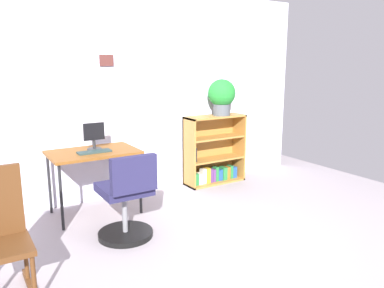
% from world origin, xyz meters
% --- Properties ---
extents(ground_plane, '(6.24, 6.24, 0.00)m').
position_xyz_m(ground_plane, '(0.00, 0.00, 0.00)').
color(ground_plane, gray).
extents(wall_back, '(5.20, 0.12, 2.50)m').
position_xyz_m(wall_back, '(-0.00, 2.15, 1.25)').
color(wall_back, silver).
rests_on(wall_back, ground_plane).
extents(desk, '(0.92, 0.61, 0.70)m').
position_xyz_m(desk, '(-0.59, 1.71, 0.64)').
color(desk, brown).
rests_on(desk, ground_plane).
extents(monitor, '(0.23, 0.16, 0.29)m').
position_xyz_m(monitor, '(-0.56, 1.77, 0.85)').
color(monitor, '#262628').
rests_on(monitor, desk).
extents(keyboard, '(0.35, 0.13, 0.02)m').
position_xyz_m(keyboard, '(-0.60, 1.63, 0.71)').
color(keyboard, '#253736').
rests_on(keyboard, desk).
extents(office_chair, '(0.52, 0.54, 0.84)m').
position_xyz_m(office_chair, '(-0.54, 0.92, 0.37)').
color(office_chair, black).
rests_on(office_chair, ground_plane).
extents(bookshelf_low, '(0.85, 0.30, 0.93)m').
position_xyz_m(bookshelf_low, '(1.15, 1.96, 0.40)').
color(bookshelf_low, '#A17032').
rests_on(bookshelf_low, ground_plane).
extents(potted_plant_on_shelf, '(0.37, 0.37, 0.48)m').
position_xyz_m(potted_plant_on_shelf, '(1.24, 1.90, 1.20)').
color(potted_plant_on_shelf, '#474C51').
rests_on(potted_plant_on_shelf, bookshelf_low).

